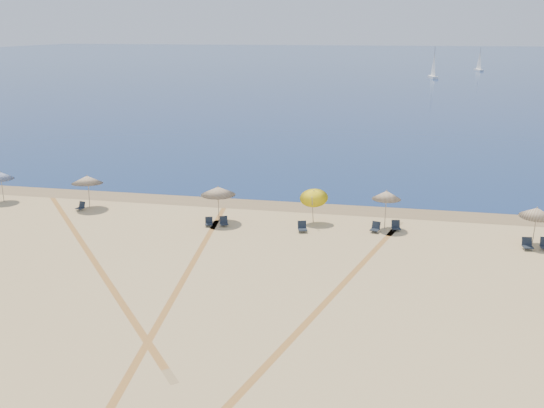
{
  "coord_description": "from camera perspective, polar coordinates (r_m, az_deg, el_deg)",
  "views": [
    {
      "loc": [
        7.25,
        -16.58,
        12.66
      ],
      "look_at": [
        0.0,
        20.0,
        1.3
      ],
      "focal_mm": 38.38,
      "sensor_mm": 36.0,
      "label": 1
    }
  ],
  "objects": [
    {
      "name": "sailboat_1",
      "position": [
        159.74,
        15.56,
        12.68
      ],
      "size": [
        2.42,
        5.57,
        8.06
      ],
      "rotation": [
        0.0,
        0.0,
        0.2
      ],
      "color": "white",
      "rests_on": "ocean"
    },
    {
      "name": "chair_3",
      "position": [
        38.76,
        -4.75,
        -1.75
      ],
      "size": [
        0.72,
        0.77,
        0.63
      ],
      "rotation": [
        0.0,
        0.0,
        0.39
      ],
      "color": "black",
      "rests_on": "ground"
    },
    {
      "name": "chair_1",
      "position": [
        44.18,
        -18.23,
        -0.23
      ],
      "size": [
        0.63,
        0.69,
        0.6
      ],
      "rotation": [
        0.0,
        0.0,
        -0.25
      ],
      "color": "black",
      "rests_on": "ground"
    },
    {
      "name": "chair_6",
      "position": [
        38.63,
        12.06,
        -2.13
      ],
      "size": [
        0.64,
        0.72,
        0.65
      ],
      "rotation": [
        0.0,
        0.0,
        0.18
      ],
      "color": "black",
      "rests_on": "ground"
    },
    {
      "name": "wet_sand",
      "position": [
        43.13,
        1.03,
        -0.13
      ],
      "size": [
        500.0,
        500.0,
        0.0
      ],
      "primitive_type": "plane",
      "color": "olive",
      "rests_on": "ground"
    },
    {
      "name": "umbrella_0",
      "position": [
        48.03,
        -25.09,
        2.53
      ],
      "size": [
        1.9,
        1.9,
        2.37
      ],
      "color": "gray",
      "rests_on": "ground"
    },
    {
      "name": "umbrella_5",
      "position": [
        38.07,
        24.52,
        -0.74
      ],
      "size": [
        1.98,
        2.0,
        2.44
      ],
      "color": "gray",
      "rests_on": "ground"
    },
    {
      "name": "umbrella_4",
      "position": [
        38.25,
        11.16,
        0.87
      ],
      "size": [
        1.87,
        1.87,
        2.63
      ],
      "color": "gray",
      "rests_on": "ground"
    },
    {
      "name": "chair_4",
      "position": [
        37.6,
        2.99,
        -2.28
      ],
      "size": [
        0.73,
        0.79,
        0.67
      ],
      "rotation": [
        0.0,
        0.0,
        0.3
      ],
      "color": "black",
      "rests_on": "ground"
    },
    {
      "name": "umbrella_1",
      "position": [
        43.98,
        -17.68,
        2.3
      ],
      "size": [
        2.23,
        2.26,
        2.5
      ],
      "color": "gray",
      "rests_on": "ground"
    },
    {
      "name": "sailboat_0",
      "position": [
        190.95,
        19.65,
        12.83
      ],
      "size": [
        2.38,
        4.81,
        6.94
      ],
      "rotation": [
        0.0,
        0.0,
        0.27
      ],
      "color": "white",
      "rests_on": "ocean"
    },
    {
      "name": "umbrella_3",
      "position": [
        38.73,
        4.12,
        0.91
      ],
      "size": [
        1.88,
        1.95,
        2.67
      ],
      "color": "gray",
      "rests_on": "ground"
    },
    {
      "name": "chair_7",
      "position": [
        37.82,
        23.76,
        -3.63
      ],
      "size": [
        0.64,
        0.73,
        0.69
      ],
      "rotation": [
        0.0,
        0.0,
        0.1
      ],
      "color": "black",
      "rests_on": "ground"
    },
    {
      "name": "ground",
      "position": [
        22.09,
        -10.69,
        -18.37
      ],
      "size": [
        160.0,
        160.0,
        0.0
      ],
      "primitive_type": "plane",
      "color": "tan",
      "rests_on": "ground"
    },
    {
      "name": "umbrella_2",
      "position": [
        38.98,
        -5.31,
        1.29
      ],
      "size": [
        2.33,
        2.33,
        2.54
      ],
      "color": "gray",
      "rests_on": "ground"
    },
    {
      "name": "chair_2",
      "position": [
        38.85,
        -6.21,
        -1.78
      ],
      "size": [
        0.62,
        0.68,
        0.59
      ],
      "rotation": [
        0.0,
        0.0,
        0.26
      ],
      "color": "black",
      "rests_on": "ground"
    },
    {
      "name": "chair_5",
      "position": [
        38.09,
        10.11,
        -2.29
      ],
      "size": [
        0.69,
        0.76,
        0.66
      ],
      "rotation": [
        0.0,
        0.0,
        -0.27
      ],
      "color": "black",
      "rests_on": "ground"
    },
    {
      "name": "ocean",
      "position": [
        242.02,
        9.76,
        13.71
      ],
      "size": [
        500.0,
        500.0,
        0.0
      ],
      "primitive_type": "plane",
      "color": "#0C2151",
      "rests_on": "ground"
    },
    {
      "name": "tire_tracks",
      "position": [
        31.23,
        -8.06,
        -7.16
      ],
      "size": [
        51.37,
        42.38,
        0.0
      ],
      "color": "tan",
      "rests_on": "ground"
    }
  ]
}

